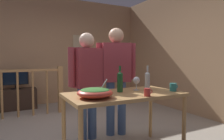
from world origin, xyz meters
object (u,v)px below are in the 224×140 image
(tv_console, at_px, (16,99))
(flat_screen_tv, at_px, (15,79))
(framed_picture, at_px, (82,44))
(person_standing_right, at_px, (116,72))
(wine_bottle_green, at_px, (120,81))
(mug_teal, at_px, (173,87))
(salad_bowl, at_px, (95,92))
(serving_table, at_px, (124,99))
(wine_glass, at_px, (136,81))
(mug_red, at_px, (147,92))
(person_standing_left, at_px, (87,77))
(stair_railing, at_px, (21,88))
(wine_bottle_clear, at_px, (147,80))

(tv_console, bearing_deg, flat_screen_tv, -90.00)
(framed_picture, distance_m, person_standing_right, 2.83)
(wine_bottle_green, bearing_deg, mug_teal, -21.53)
(framed_picture, xyz_separation_m, wine_bottle_green, (-0.62, -3.30, -0.69))
(tv_console, bearing_deg, salad_bowl, -78.05)
(tv_console, xyz_separation_m, serving_table, (1.11, -3.09, 0.45))
(wine_glass, bearing_deg, serving_table, -156.69)
(framed_picture, relative_size, mug_red, 4.71)
(flat_screen_tv, bearing_deg, person_standing_right, -60.87)
(mug_red, distance_m, person_standing_right, 0.97)
(serving_table, xyz_separation_m, wine_bottle_green, (-0.01, 0.09, 0.21))
(wine_glass, relative_size, wine_bottle_green, 0.55)
(mug_teal, xyz_separation_m, person_standing_left, (-0.87, 0.81, 0.10))
(stair_railing, distance_m, serving_table, 2.59)
(wine_glass, bearing_deg, framed_picture, 83.64)
(serving_table, xyz_separation_m, mug_red, (0.12, -0.30, 0.12))
(framed_picture, height_order, wine_glass, framed_picture)
(stair_railing, relative_size, wine_bottle_green, 7.26)
(stair_railing, xyz_separation_m, tv_console, (-0.07, 0.72, -0.35))
(framed_picture, height_order, person_standing_right, framed_picture)
(stair_railing, xyz_separation_m, flat_screen_tv, (-0.07, 0.69, 0.14))
(stair_railing, bearing_deg, wine_glass, -60.42)
(tv_console, relative_size, wine_bottle_clear, 2.77)
(mug_teal, distance_m, mug_red, 0.53)
(serving_table, xyz_separation_m, person_standing_right, (0.24, 0.65, 0.29))
(wine_bottle_green, distance_m, mug_teal, 0.69)
(salad_bowl, distance_m, person_standing_left, 0.79)
(wine_bottle_clear, xyz_separation_m, person_standing_left, (-0.63, 0.59, 0.02))
(framed_picture, bearing_deg, mug_teal, -89.72)
(wine_bottle_green, xyz_separation_m, mug_teal, (0.64, -0.25, -0.09))
(serving_table, distance_m, wine_bottle_green, 0.23)
(mug_red, bearing_deg, framed_picture, 82.37)
(framed_picture, height_order, salad_bowl, framed_picture)
(wine_bottle_green, bearing_deg, mug_red, -71.17)
(serving_table, relative_size, mug_teal, 11.46)
(flat_screen_tv, height_order, wine_bottle_clear, wine_bottle_clear)
(salad_bowl, distance_m, wine_bottle_green, 0.47)
(wine_bottle_green, bearing_deg, flat_screen_tv, 110.25)
(wine_glass, height_order, wine_bottle_green, wine_bottle_green)
(mug_teal, relative_size, mug_red, 1.14)
(framed_picture, distance_m, tv_console, 2.21)
(person_standing_right, bearing_deg, tv_console, -43.81)
(serving_table, height_order, wine_bottle_green, wine_bottle_green)
(tv_console, bearing_deg, wine_glass, -65.58)
(serving_table, distance_m, person_standing_left, 0.73)
(salad_bowl, xyz_separation_m, person_standing_right, (0.67, 0.76, 0.16))
(flat_screen_tv, relative_size, mug_red, 5.26)
(tv_console, height_order, mug_teal, mug_teal)
(serving_table, xyz_separation_m, wine_glass, (0.25, 0.11, 0.20))
(tv_console, xyz_separation_m, wine_glass, (1.36, -2.99, 0.66))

